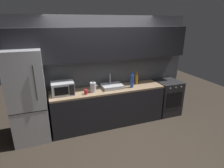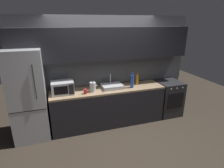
{
  "view_description": "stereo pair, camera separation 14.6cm",
  "coord_description": "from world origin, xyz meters",
  "views": [
    {
      "loc": [
        -1.26,
        -2.81,
        2.36
      ],
      "look_at": [
        0.09,
        0.9,
        1.0
      ],
      "focal_mm": 29.22,
      "sensor_mm": 36.0,
      "label": 1
    },
    {
      "loc": [
        -1.12,
        -2.86,
        2.36
      ],
      "look_at": [
        0.09,
        0.9,
        1.0
      ],
      "focal_mm": 29.22,
      "sensor_mm": 36.0,
      "label": 2
    }
  ],
  "objects": [
    {
      "name": "mug_red",
      "position": [
        -0.56,
        0.75,
        0.95
      ],
      "size": [
        0.07,
        0.07,
        0.1
      ],
      "primitive_type": "cylinder",
      "color": "#A82323",
      "rests_on": "counter_run"
    },
    {
      "name": "ground_plane",
      "position": [
        0.0,
        0.0,
        0.0
      ],
      "size": [
        10.0,
        10.0,
        0.0
      ],
      "primitive_type": "plane",
      "color": "#2D261E"
    },
    {
      "name": "wine_bottle_amber",
      "position": [
        0.76,
        0.98,
        1.03
      ],
      "size": [
        0.07,
        0.07,
        0.31
      ],
      "color": "#B27019",
      "rests_on": "counter_run"
    },
    {
      "name": "back_wall",
      "position": [
        0.0,
        1.2,
        1.55
      ],
      "size": [
        4.36,
        0.44,
        2.5
      ],
      "color": "slate",
      "rests_on": "ground"
    },
    {
      "name": "kettle",
      "position": [
        -0.37,
        0.84,
        1.01
      ],
      "size": [
        0.17,
        0.13,
        0.24
      ],
      "color": "#B7BABF",
      "rests_on": "counter_run"
    },
    {
      "name": "sink_basin",
      "position": [
        0.1,
        0.93,
        0.94
      ],
      "size": [
        0.48,
        0.38,
        0.3
      ],
      "color": "#ADAFB5",
      "rests_on": "counter_run"
    },
    {
      "name": "microwave",
      "position": [
        -1.01,
        0.92,
        1.04
      ],
      "size": [
        0.46,
        0.35,
        0.27
      ],
      "color": "#A8AAAF",
      "rests_on": "counter_run"
    },
    {
      "name": "oven_range",
      "position": [
        1.65,
        0.9,
        0.45
      ],
      "size": [
        0.6,
        0.62,
        0.9
      ],
      "color": "#232326",
      "rests_on": "ground"
    },
    {
      "name": "refrigerator",
      "position": [
        -1.69,
        0.9,
        0.94
      ],
      "size": [
        0.68,
        0.69,
        1.89
      ],
      "color": "#B7BABF",
      "rests_on": "ground"
    },
    {
      "name": "wine_bottle_blue",
      "position": [
        0.55,
        0.81,
        1.06
      ],
      "size": [
        0.08,
        0.08,
        0.37
      ],
      "color": "#234299",
      "rests_on": "counter_run"
    },
    {
      "name": "counter_run",
      "position": [
        0.0,
        0.9,
        0.45
      ],
      "size": [
        2.62,
        0.6,
        0.9
      ],
      "color": "black",
      "rests_on": "ground"
    }
  ]
}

